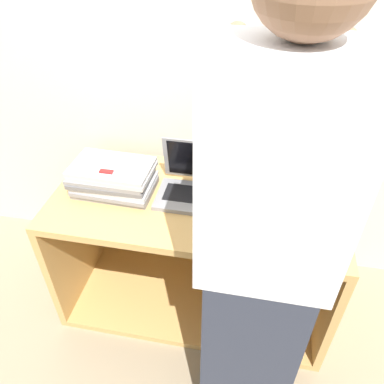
# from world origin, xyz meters

# --- Properties ---
(ground_plane) EXTENTS (12.00, 12.00, 0.00)m
(ground_plane) POSITION_xyz_m (0.00, 0.00, 0.00)
(ground_plane) COLOR gray
(wall_back) EXTENTS (8.00, 0.05, 2.40)m
(wall_back) POSITION_xyz_m (0.00, 0.75, 1.20)
(wall_back) COLOR beige
(wall_back) RESTS_ON ground_plane
(cart) EXTENTS (1.33, 0.65, 0.71)m
(cart) POSITION_xyz_m (0.00, 0.40, 0.35)
(cart) COLOR tan
(cart) RESTS_ON ground_plane
(laptop_open) EXTENTS (0.36, 0.27, 0.24)m
(laptop_open) POSITION_xyz_m (0.00, 0.37, 0.76)
(laptop_open) COLOR gray
(laptop_open) RESTS_ON cart
(laptop_stack_left) EXTENTS (0.38, 0.24, 0.14)m
(laptop_stack_left) POSITION_xyz_m (-0.39, 0.32, 0.78)
(laptop_stack_left) COLOR gray
(laptop_stack_left) RESTS_ON cart
(laptop_stack_right) EXTENTS (0.38, 0.25, 0.10)m
(laptop_stack_right) POSITION_xyz_m (0.39, 0.32, 0.76)
(laptop_stack_right) COLOR #B7B7BC
(laptop_stack_right) RESTS_ON cart
(person) EXTENTS (0.40, 0.54, 1.81)m
(person) POSITION_xyz_m (0.30, -0.18, 0.92)
(person) COLOR #2D3342
(person) RESTS_ON ground_plane
(inventory_tag) EXTENTS (0.06, 0.02, 0.01)m
(inventory_tag) POSITION_xyz_m (-0.39, 0.27, 0.85)
(inventory_tag) COLOR red
(inventory_tag) RESTS_ON laptop_stack_left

